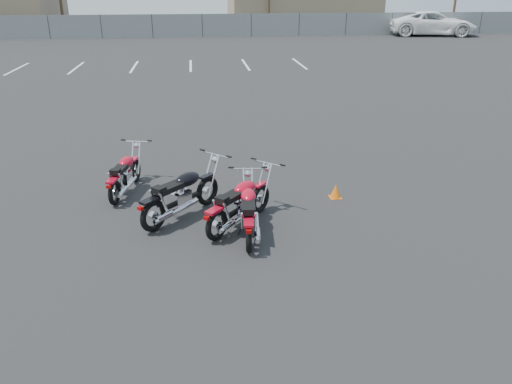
{
  "coord_description": "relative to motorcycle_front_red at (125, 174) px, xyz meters",
  "views": [
    {
      "loc": [
        -0.82,
        -7.74,
        4.21
      ],
      "look_at": [
        0.2,
        0.6,
        0.65
      ],
      "focal_mm": 35.0,
      "sensor_mm": 36.0,
      "label": 1
    }
  ],
  "objects": [
    {
      "name": "ground",
      "position": [
        2.39,
        -2.45,
        -0.42
      ],
      "size": [
        120.0,
        120.0,
        0.0
      ],
      "primitive_type": "plane",
      "color": "black",
      "rests_on": "ground"
    },
    {
      "name": "tan_building_east",
      "position": [
        12.39,
        41.55,
        1.44
      ],
      "size": [
        14.4,
        9.4,
        3.7
      ],
      "color": "#8C775A",
      "rests_on": "ground"
    },
    {
      "name": "motorcycle_rear_red",
      "position": [
        2.28,
        -1.87,
        0.03
      ],
      "size": [
        1.61,
        1.77,
        0.99
      ],
      "color": "black",
      "rests_on": "ground"
    },
    {
      "name": "parking_line_stripes",
      "position": [
        -0.11,
        17.55,
        -0.41
      ],
      "size": [
        15.12,
        4.0,
        0.01
      ],
      "color": "silver",
      "rests_on": "ground"
    },
    {
      "name": "training_cone_near",
      "position": [
        4.4,
        -0.82,
        -0.27
      ],
      "size": [
        0.25,
        0.25,
        0.29
      ],
      "color": "orange",
      "rests_on": "ground"
    },
    {
      "name": "motorcycle_second_black",
      "position": [
        1.22,
        -1.38,
        0.06
      ],
      "size": [
        1.76,
        1.82,
        1.04
      ],
      "color": "black",
      "rests_on": "ground"
    },
    {
      "name": "motorcycle_front_red",
      "position": [
        0.0,
        0.0,
        0.0
      ],
      "size": [
        0.83,
        1.86,
        0.92
      ],
      "color": "black",
      "rests_on": "ground"
    },
    {
      "name": "chainlink_fence",
      "position": [
        2.39,
        32.55,
        0.48
      ],
      "size": [
        80.06,
        0.06,
        1.8
      ],
      "color": "slate",
      "rests_on": "ground"
    },
    {
      "name": "white_van",
      "position": [
        21.55,
        31.49,
        1.12
      ],
      "size": [
        4.83,
        8.6,
        3.08
      ],
      "primitive_type": "imported",
      "rotation": [
        0.0,
        0.0,
        1.37
      ],
      "color": "white",
      "rests_on": "ground"
    },
    {
      "name": "motorcycle_third_red",
      "position": [
        2.42,
        -2.2,
        0.01
      ],
      "size": [
        0.75,
        1.94,
        0.95
      ],
      "color": "black",
      "rests_on": "ground"
    }
  ]
}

